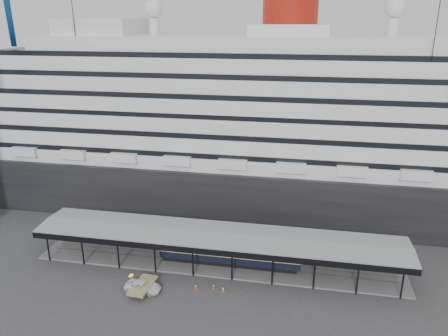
# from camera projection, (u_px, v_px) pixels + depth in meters

# --- Properties ---
(ground) EXTENTS (200.00, 200.00, 0.00)m
(ground) POSITION_uv_depth(u_px,v_px,m) (211.00, 281.00, 62.71)
(ground) COLOR #363639
(ground) RESTS_ON ground
(cruise_ship) EXTENTS (130.00, 30.00, 43.90)m
(cruise_ship) POSITION_uv_depth(u_px,v_px,m) (245.00, 112.00, 86.52)
(cruise_ship) COLOR black
(cruise_ship) RESTS_ON ground
(platform_canopy) EXTENTS (56.00, 9.18, 5.30)m
(platform_canopy) POSITION_uv_depth(u_px,v_px,m) (218.00, 250.00, 66.59)
(platform_canopy) COLOR slate
(platform_canopy) RESTS_ON ground
(port_truck) EXTENTS (5.22, 2.73, 1.40)m
(port_truck) POSITION_uv_depth(u_px,v_px,m) (143.00, 287.00, 60.31)
(port_truck) COLOR white
(port_truck) RESTS_ON ground
(pullman_carriage) EXTENTS (21.46, 3.00, 21.07)m
(pullman_carriage) POSITION_uv_depth(u_px,v_px,m) (230.00, 250.00, 66.20)
(pullman_carriage) COLOR black
(pullman_carriage) RESTS_ON ground
(traffic_cone_left) EXTENTS (0.44, 0.44, 0.70)m
(traffic_cone_left) POSITION_uv_depth(u_px,v_px,m) (196.00, 287.00, 60.94)
(traffic_cone_left) COLOR #EE390D
(traffic_cone_left) RESTS_ON ground
(traffic_cone_mid) EXTENTS (0.45, 0.45, 0.76)m
(traffic_cone_mid) POSITION_uv_depth(u_px,v_px,m) (223.00, 289.00, 60.33)
(traffic_cone_mid) COLOR #D6590B
(traffic_cone_mid) RESTS_ON ground
(traffic_cone_right) EXTENTS (0.35, 0.35, 0.68)m
(traffic_cone_right) POSITION_uv_depth(u_px,v_px,m) (214.00, 286.00, 61.03)
(traffic_cone_right) COLOR #E74B0C
(traffic_cone_right) RESTS_ON ground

